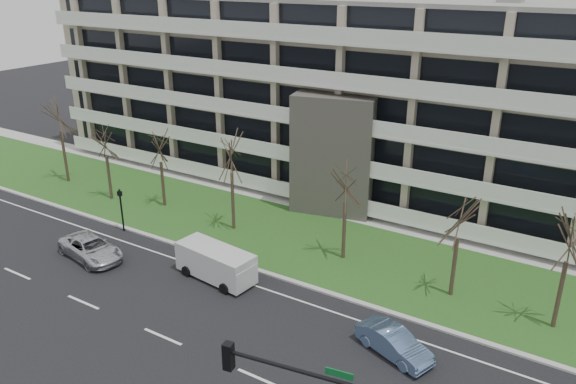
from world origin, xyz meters
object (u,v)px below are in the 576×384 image
Objects in this scene: silver_pickup at (91,248)px; pedestrian_signal at (121,205)px; blue_sedan at (394,343)px; white_van at (216,261)px.

pedestrian_signal is at bearing 28.05° from silver_pickup.
pedestrian_signal reaches higher than blue_sedan.
blue_sedan is (20.18, 1.05, -0.03)m from silver_pickup.
blue_sedan is 21.67m from pedestrian_signal.
pedestrian_signal is (-9.74, 1.70, 0.84)m from white_van.
blue_sedan is at bearing 1.17° from white_van.
silver_pickup reaches higher than blue_sedan.
blue_sedan is 0.76× the size of white_van.
pedestrian_signal is (-21.44, 2.85, 1.36)m from blue_sedan.
pedestrian_signal is at bearing 176.89° from white_van.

